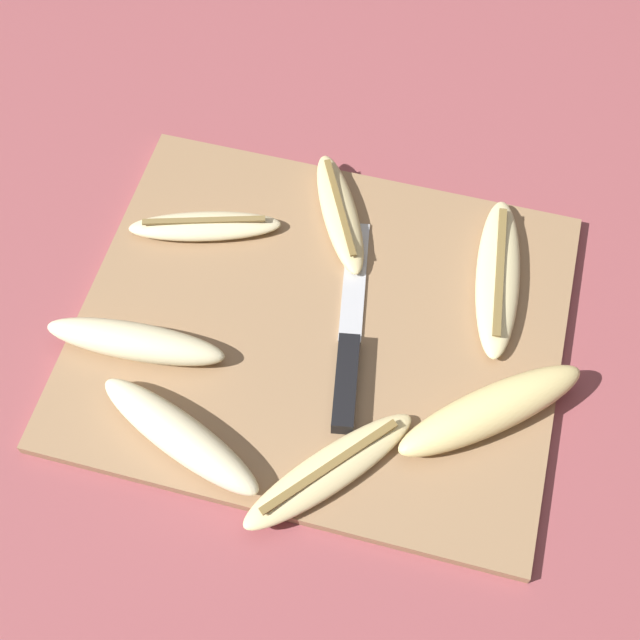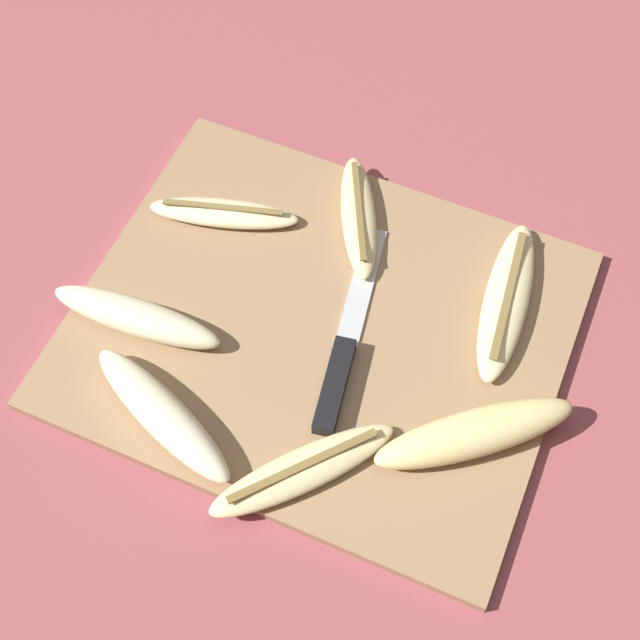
{
  "view_description": "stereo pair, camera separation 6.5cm",
  "coord_description": "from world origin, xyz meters",
  "px_view_note": "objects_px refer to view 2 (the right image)",
  "views": [
    {
      "loc": [
        0.11,
        -0.41,
        0.75
      ],
      "look_at": [
        0.0,
        0.0,
        0.02
      ],
      "focal_mm": 50.0,
      "sensor_mm": 36.0,
      "label": 1
    },
    {
      "loc": [
        0.17,
        -0.39,
        0.75
      ],
      "look_at": [
        0.0,
        0.0,
        0.02
      ],
      "focal_mm": 50.0,
      "sensor_mm": 36.0,
      "label": 2
    }
  ],
  "objects_px": {
    "banana_pale_long": "(136,317)",
    "banana_mellow_near": "(359,216)",
    "banana_soft_right": "(506,300)",
    "banana_cream_curved": "(224,213)",
    "banana_golden_short": "(475,433)",
    "banana_ripe_center": "(303,470)",
    "knife": "(341,363)",
    "banana_bright_far": "(162,414)"
  },
  "relations": [
    {
      "from": "banana_bright_far",
      "to": "knife",
      "type": "bearing_deg",
      "value": 42.64
    },
    {
      "from": "banana_pale_long",
      "to": "banana_ripe_center",
      "type": "distance_m",
      "value": 0.22
    },
    {
      "from": "banana_bright_far",
      "to": "banana_golden_short",
      "type": "xyz_separation_m",
      "value": [
        0.26,
        0.09,
        0.0
      ]
    },
    {
      "from": "knife",
      "to": "banana_cream_curved",
      "type": "bearing_deg",
      "value": 138.29
    },
    {
      "from": "banana_cream_curved",
      "to": "banana_ripe_center",
      "type": "height_order",
      "value": "same"
    },
    {
      "from": "banana_pale_long",
      "to": "banana_ripe_center",
      "type": "xyz_separation_m",
      "value": [
        0.21,
        -0.07,
        -0.01
      ]
    },
    {
      "from": "banana_mellow_near",
      "to": "banana_ripe_center",
      "type": "height_order",
      "value": "same"
    },
    {
      "from": "knife",
      "to": "banana_golden_short",
      "type": "xyz_separation_m",
      "value": [
        0.14,
        -0.02,
        0.01
      ]
    },
    {
      "from": "banana_mellow_near",
      "to": "banana_bright_far",
      "type": "bearing_deg",
      "value": -105.4
    },
    {
      "from": "banana_golden_short",
      "to": "banana_mellow_near",
      "type": "height_order",
      "value": "banana_golden_short"
    },
    {
      "from": "banana_bright_far",
      "to": "banana_soft_right",
      "type": "bearing_deg",
      "value": 44.38
    },
    {
      "from": "banana_golden_short",
      "to": "banana_pale_long",
      "type": "height_order",
      "value": "banana_golden_short"
    },
    {
      "from": "banana_bright_far",
      "to": "banana_golden_short",
      "type": "distance_m",
      "value": 0.28
    },
    {
      "from": "banana_pale_long",
      "to": "banana_cream_curved",
      "type": "bearing_deg",
      "value": 82.7
    },
    {
      "from": "banana_ripe_center",
      "to": "banana_soft_right",
      "type": "bearing_deg",
      "value": 64.96
    },
    {
      "from": "banana_pale_long",
      "to": "banana_ripe_center",
      "type": "bearing_deg",
      "value": -19.8
    },
    {
      "from": "knife",
      "to": "banana_pale_long",
      "type": "height_order",
      "value": "banana_pale_long"
    },
    {
      "from": "banana_ripe_center",
      "to": "banana_pale_long",
      "type": "bearing_deg",
      "value": 160.2
    },
    {
      "from": "banana_pale_long",
      "to": "banana_mellow_near",
      "type": "relative_size",
      "value": 1.13
    },
    {
      "from": "banana_golden_short",
      "to": "banana_mellow_near",
      "type": "distance_m",
      "value": 0.26
    },
    {
      "from": "banana_bright_far",
      "to": "banana_mellow_near",
      "type": "distance_m",
      "value": 0.29
    },
    {
      "from": "banana_cream_curved",
      "to": "banana_soft_right",
      "type": "relative_size",
      "value": 0.84
    },
    {
      "from": "banana_soft_right",
      "to": "knife",
      "type": "bearing_deg",
      "value": -133.93
    },
    {
      "from": "knife",
      "to": "banana_ripe_center",
      "type": "bearing_deg",
      "value": -94.03
    },
    {
      "from": "knife",
      "to": "banana_golden_short",
      "type": "bearing_deg",
      "value": -18.42
    },
    {
      "from": "banana_pale_long",
      "to": "banana_mellow_near",
      "type": "xyz_separation_m",
      "value": [
        0.15,
        0.2,
        -0.01
      ]
    },
    {
      "from": "banana_soft_right",
      "to": "banana_ripe_center",
      "type": "bearing_deg",
      "value": -115.04
    },
    {
      "from": "knife",
      "to": "banana_ripe_center",
      "type": "relative_size",
      "value": 1.45
    },
    {
      "from": "banana_golden_short",
      "to": "banana_pale_long",
      "type": "bearing_deg",
      "value": -177.51
    },
    {
      "from": "banana_cream_curved",
      "to": "banana_soft_right",
      "type": "bearing_deg",
      "value": 2.75
    },
    {
      "from": "banana_cream_curved",
      "to": "banana_pale_long",
      "type": "height_order",
      "value": "banana_pale_long"
    },
    {
      "from": "banana_soft_right",
      "to": "banana_mellow_near",
      "type": "bearing_deg",
      "value": 167.8
    },
    {
      "from": "banana_cream_curved",
      "to": "banana_ripe_center",
      "type": "xyz_separation_m",
      "value": [
        0.19,
        -0.22,
        0.0
      ]
    },
    {
      "from": "banana_cream_curved",
      "to": "banana_pale_long",
      "type": "bearing_deg",
      "value": -97.3
    },
    {
      "from": "banana_golden_short",
      "to": "banana_soft_right",
      "type": "relative_size",
      "value": 0.91
    },
    {
      "from": "banana_pale_long",
      "to": "banana_golden_short",
      "type": "bearing_deg",
      "value": 2.49
    },
    {
      "from": "banana_golden_short",
      "to": "banana_ripe_center",
      "type": "xyz_separation_m",
      "value": [
        -0.13,
        -0.09,
        -0.01
      ]
    },
    {
      "from": "knife",
      "to": "banana_cream_curved",
      "type": "xyz_separation_m",
      "value": [
        -0.18,
        0.11,
        0.0
      ]
    },
    {
      "from": "banana_cream_curved",
      "to": "banana_ripe_center",
      "type": "relative_size",
      "value": 0.98
    },
    {
      "from": "banana_golden_short",
      "to": "banana_pale_long",
      "type": "distance_m",
      "value": 0.33
    },
    {
      "from": "banana_cream_curved",
      "to": "banana_soft_right",
      "type": "height_order",
      "value": "banana_soft_right"
    },
    {
      "from": "banana_soft_right",
      "to": "banana_ripe_center",
      "type": "distance_m",
      "value": 0.26
    }
  ]
}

